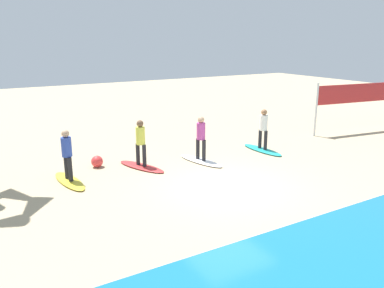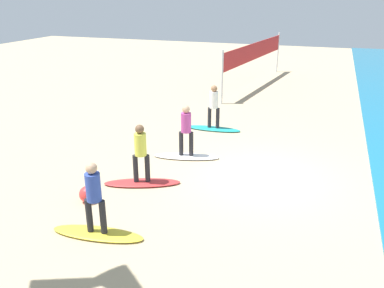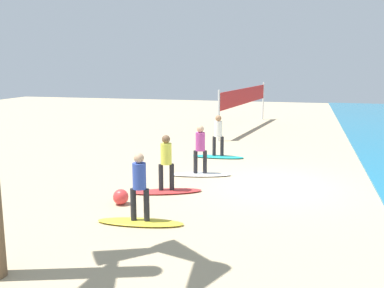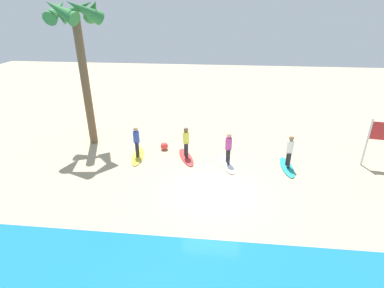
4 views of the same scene
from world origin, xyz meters
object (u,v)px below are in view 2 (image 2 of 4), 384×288
Objects in this scene: surfboard_teal at (213,129)px; surfboard_yellow at (98,233)px; surfer_yellow at (94,193)px; beach_ball at (87,194)px; volleyball_net at (255,53)px; surfer_red at (141,149)px; surfboard_white at (186,156)px; surfer_white at (186,127)px; surfboard_red at (142,183)px; surfer_teal at (214,104)px.

surfboard_teal and surfboard_yellow have the same top height.
surfer_yellow is 1.82m from beach_ball.
surfboard_teal is 6.62m from beach_ball.
volleyball_net is at bearing 178.93° from surfer_yellow.
beach_ball is (1.34, -0.87, -0.83)m from surfer_red.
volleyball_net is (-11.19, -0.03, 1.74)m from surfboard_white.
volleyball_net is (-11.19, -0.03, 0.75)m from surfer_white.
surfboard_teal is at bearing 177.28° from surfer_yellow.
surfboard_teal is 1.28× the size of surfer_red.
surfer_red reaches higher than surfboard_red.
beach_ball is (1.34, -0.87, 0.17)m from surfboard_red.
beach_ball is (-1.24, -1.04, 0.17)m from surfboard_yellow.
volleyball_net reaches higher than surfer_teal.
surfer_yellow is at bearing -2.72° from surfer_teal.
surfer_white is at bearing 167.02° from surfer_red.
surfer_red is 13.40m from volleyball_net.
surfer_yellow is (7.70, -0.37, 0.00)m from surfer_teal.
surfboard_red is at bearing 86.87° from surfboard_yellow.
volleyball_net reaches higher than surfboard_yellow.
volleyball_net is at bearing 87.40° from surfboard_teal.
volleyball_net is (-15.94, 0.30, 0.75)m from surfer_yellow.
surfer_yellow is at bearing -107.31° from surfboard_white.
volleyball_net is (-15.94, 0.30, 1.74)m from surfboard_yellow.
surfer_yellow reaches higher than surfboard_yellow.
surfer_teal is 5.16m from surfer_red.
surfboard_yellow is at bearing 3.81° from surfer_red.
surfer_teal is (0.00, 0.00, 0.99)m from surfboard_teal.
surfer_red is at bearing -116.31° from surfboard_white.
volleyball_net is (-13.37, 0.47, 0.75)m from surfer_red.
surfboard_teal is 4.97× the size of beach_ball.
surfboard_teal is 1.28× the size of surfer_teal.
surfboard_red is 1.00× the size of surfboard_yellow.
surfer_red is 2.58m from surfer_yellow.
surfer_teal reaches higher than beach_ball.
beach_ball is at bearing -139.90° from surfer_yellow.
surfer_red is 1.00× the size of surfer_yellow.
surfer_white is at bearing 176.02° from surfer_yellow.
beach_ball is at bearing -12.28° from surfer_teal.
volleyball_net reaches higher than surfer_yellow.
beach_ball is (6.46, -1.41, 0.17)m from surfboard_teal.
surfboard_red is at bearing -116.31° from surfboard_white.
surfboard_yellow is (7.70, -0.37, 0.00)m from surfboard_teal.
surfer_teal is 3.88× the size of beach_ball.
surfboard_teal is 8.42m from volleyball_net.
surfer_white is at bearing 158.66° from beach_ball.
surfer_white is 0.78× the size of surfboard_red.
surfer_white is 0.78× the size of surfboard_yellow.
surfboard_yellow is at bearing -2.72° from surfer_teal.
surfboard_yellow is 4.97× the size of beach_ball.
volleyball_net reaches higher than surfboard_red.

